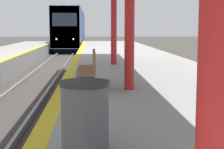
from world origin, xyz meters
name	(u,v)px	position (x,y,z in m)	size (l,w,h in m)	color
train	(72,28)	(0.00, 44.47, 2.38)	(2.73, 24.05, 4.68)	black
trash_bin	(85,115)	(2.29, 3.17, 1.41)	(0.62, 0.62, 0.85)	#4C4C51
bench	(89,68)	(2.31, 7.93, 1.48)	(0.44, 1.98, 0.92)	brown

